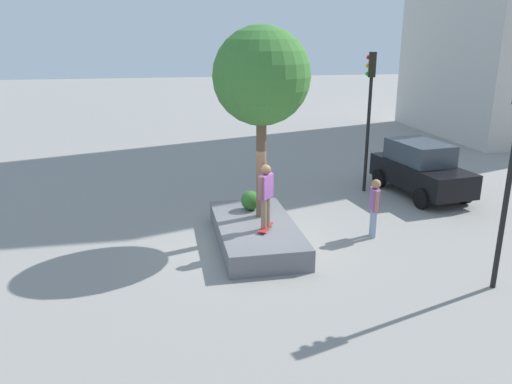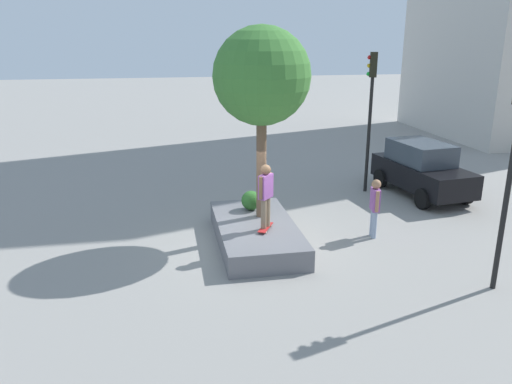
{
  "view_description": "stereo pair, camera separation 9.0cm",
  "coord_description": "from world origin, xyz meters",
  "px_view_note": "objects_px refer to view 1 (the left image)",
  "views": [
    {
      "loc": [
        12.54,
        -2.56,
        5.53
      ],
      "look_at": [
        -0.21,
        -0.08,
        1.48
      ],
      "focal_mm": 35.22,
      "sensor_mm": 36.0,
      "label": 1
    },
    {
      "loc": [
        12.56,
        -2.47,
        5.53
      ],
      "look_at": [
        -0.21,
        -0.08,
        1.48
      ],
      "focal_mm": 35.22,
      "sensor_mm": 36.0,
      "label": 2
    }
  ],
  "objects_px": {
    "planter_ledge": "(256,233)",
    "skateboard": "(266,228)",
    "sedan_parked": "(420,168)",
    "traffic_light_median": "(370,99)",
    "skateboarder": "(266,192)",
    "passerby_with_bag": "(375,204)",
    "plaza_tree": "(262,77)"
  },
  "relations": [
    {
      "from": "traffic_light_median",
      "to": "planter_ledge",
      "type": "bearing_deg",
      "value": -50.32
    },
    {
      "from": "skateboard",
      "to": "skateboarder",
      "type": "distance_m",
      "value": 1.01
    },
    {
      "from": "sedan_parked",
      "to": "passerby_with_bag",
      "type": "relative_size",
      "value": 2.52
    },
    {
      "from": "planter_ledge",
      "to": "skateboard",
      "type": "height_order",
      "value": "skateboard"
    },
    {
      "from": "skateboarder",
      "to": "sedan_parked",
      "type": "relative_size",
      "value": 0.4
    },
    {
      "from": "skateboarder",
      "to": "sedan_parked",
      "type": "height_order",
      "value": "skateboarder"
    },
    {
      "from": "sedan_parked",
      "to": "skateboard",
      "type": "bearing_deg",
      "value": -59.74
    },
    {
      "from": "skateboard",
      "to": "planter_ledge",
      "type": "bearing_deg",
      "value": -163.07
    },
    {
      "from": "skateboarder",
      "to": "passerby_with_bag",
      "type": "relative_size",
      "value": 1.0
    },
    {
      "from": "skateboarder",
      "to": "sedan_parked",
      "type": "xyz_separation_m",
      "value": [
        -3.8,
        6.51,
        -0.67
      ]
    },
    {
      "from": "planter_ledge",
      "to": "skateboard",
      "type": "bearing_deg",
      "value": 16.93
    },
    {
      "from": "sedan_parked",
      "to": "traffic_light_median",
      "type": "height_order",
      "value": "traffic_light_median"
    },
    {
      "from": "planter_ledge",
      "to": "sedan_parked",
      "type": "bearing_deg",
      "value": 116.13
    },
    {
      "from": "planter_ledge",
      "to": "skateboarder",
      "type": "bearing_deg",
      "value": 16.93
    },
    {
      "from": "planter_ledge",
      "to": "plaza_tree",
      "type": "height_order",
      "value": "plaza_tree"
    },
    {
      "from": "sedan_parked",
      "to": "traffic_light_median",
      "type": "xyz_separation_m",
      "value": [
        -0.79,
        -1.78,
        2.41
      ]
    },
    {
      "from": "skateboard",
      "to": "sedan_parked",
      "type": "xyz_separation_m",
      "value": [
        -3.8,
        6.51,
        0.34
      ]
    },
    {
      "from": "planter_ledge",
      "to": "plaza_tree",
      "type": "relative_size",
      "value": 0.81
    },
    {
      "from": "plaza_tree",
      "to": "sedan_parked",
      "type": "bearing_deg",
      "value": 113.06
    },
    {
      "from": "skateboard",
      "to": "passerby_with_bag",
      "type": "relative_size",
      "value": 0.47
    },
    {
      "from": "plaza_tree",
      "to": "skateboard",
      "type": "bearing_deg",
      "value": -5.02
    },
    {
      "from": "plaza_tree",
      "to": "skateboard",
      "type": "relative_size",
      "value": 6.53
    },
    {
      "from": "skateboarder",
      "to": "sedan_parked",
      "type": "bearing_deg",
      "value": 120.26
    },
    {
      "from": "planter_ledge",
      "to": "skateboarder",
      "type": "distance_m",
      "value": 1.46
    },
    {
      "from": "plaza_tree",
      "to": "passerby_with_bag",
      "type": "height_order",
      "value": "plaza_tree"
    },
    {
      "from": "skateboard",
      "to": "traffic_light_median",
      "type": "relative_size",
      "value": 0.16
    },
    {
      "from": "skateboard",
      "to": "passerby_with_bag",
      "type": "bearing_deg",
      "value": 95.7
    },
    {
      "from": "sedan_parked",
      "to": "plaza_tree",
      "type": "bearing_deg",
      "value": -66.94
    },
    {
      "from": "plaza_tree",
      "to": "passerby_with_bag",
      "type": "relative_size",
      "value": 3.07
    },
    {
      "from": "traffic_light_median",
      "to": "skateboarder",
      "type": "bearing_deg",
      "value": -45.91
    },
    {
      "from": "plaza_tree",
      "to": "passerby_with_bag",
      "type": "xyz_separation_m",
      "value": [
        0.74,
        3.13,
        -3.5
      ]
    },
    {
      "from": "sedan_parked",
      "to": "passerby_with_bag",
      "type": "distance_m",
      "value": 4.78
    }
  ]
}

